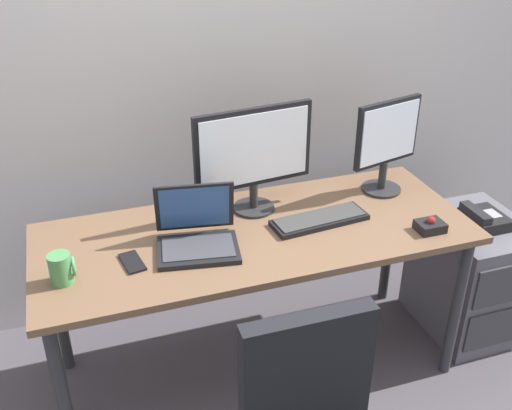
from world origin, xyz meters
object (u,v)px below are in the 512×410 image
Objects in this scene: laptop at (197,234)px; cell_phone at (132,262)px; monitor_main at (254,153)px; coffee_mug at (62,269)px; desk_phone at (483,219)px; keyboard at (320,220)px; file_cabinet at (470,275)px; monitor_side at (387,141)px; trackball_mouse at (430,226)px.

laptop is 0.27m from cell_phone.
coffee_mug is (-0.81, -0.29, -0.21)m from monitor_main.
keyboard reaches higher than desk_phone.
laptop reaches higher than desk_phone.
coffee_mug is at bearing -170.94° from laptop.
monitor_side reaches higher than file_cabinet.
desk_phone is at bearing -1.60° from keyboard.
monitor_side reaches higher than cell_phone.
monitor_side is 3.75× the size of coffee_mug.
file_cabinet is 1.69× the size of laptop.
coffee_mug reaches higher than cell_phone.
laptop reaches higher than cell_phone.
trackball_mouse reaches higher than desk_phone.
coffee_mug is at bearing -160.44° from monitor_main.
keyboard is 3.67× the size of coffee_mug.
monitor_main is (-1.05, 0.22, 0.39)m from desk_phone.
file_cabinet is at bearing -8.23° from cell_phone.
desk_phone is at bearing 22.93° from trackball_mouse.
monitor_side reaches higher than desk_phone.
coffee_mug is 0.26m from cell_phone.
keyboard is 3.83× the size of trackball_mouse.
desk_phone is at bearing -0.50° from laptop.
laptop is at bearing -178.76° from keyboard.
laptop is 0.51m from coffee_mug.
laptop is at bearing 179.50° from desk_phone.
keyboard is at bearing 152.97° from trackball_mouse.
coffee_mug is (-0.51, -0.08, 0.00)m from laptop.
laptop reaches higher than file_cabinet.
file_cabinet is at bearing 63.22° from desk_phone.
file_cabinet is at bearing -22.49° from monitor_side.
monitor_side is 3.03× the size of cell_phone.
keyboard is (-0.83, 0.01, 0.47)m from file_cabinet.
desk_phone is 1.62m from cell_phone.
keyboard is 1.20× the size of laptop.
monitor_main is 3.67× the size of cell_phone.
trackball_mouse reaches higher than file_cabinet.
coffee_mug is (-1.03, -0.09, 0.04)m from keyboard.
monitor_main is 0.78m from trackball_mouse.
coffee_mug is (-1.87, -0.09, 0.51)m from file_cabinet.
monitor_main is 4.54× the size of coffee_mug.
keyboard is 0.79m from cell_phone.
trackball_mouse is at bearing -11.75° from laptop.
keyboard is at bearing 1.24° from laptop.
desk_phone is 1.82× the size of trackball_mouse.
monitor_side is at bearing 155.32° from desk_phone.
file_cabinet is 5.40× the size of trackball_mouse.
desk_phone is 0.60m from monitor_side.
desk_phone is at bearing -116.78° from file_cabinet.
desk_phone is 0.47× the size of monitor_side.
laptop is 0.94m from trackball_mouse.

